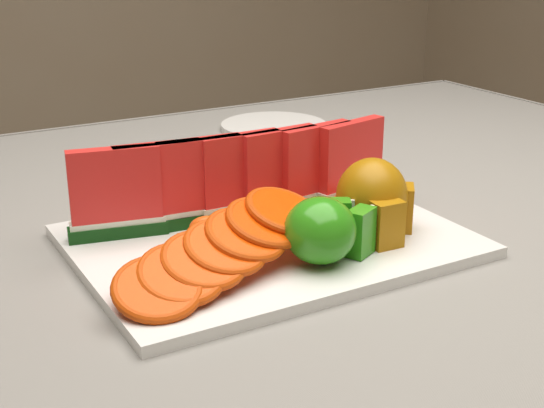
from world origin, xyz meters
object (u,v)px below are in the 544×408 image
pear_cluster (375,200)px  side_plate (274,126)px  platter (268,241)px  apple_cluster (325,230)px

pear_cluster → side_plate: (0.15, 0.48, -0.05)m
side_plate → pear_cluster: bearing=-107.7°
pear_cluster → side_plate: bearing=72.3°
side_plate → platter: bearing=-120.6°
platter → apple_cluster: (0.02, -0.08, 0.04)m
pear_cluster → side_plate: 0.51m
platter → side_plate: bearing=59.4°
platter → apple_cluster: bearing=-78.2°
platter → apple_cluster: 0.09m
pear_cluster → apple_cluster: bearing=-158.3°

